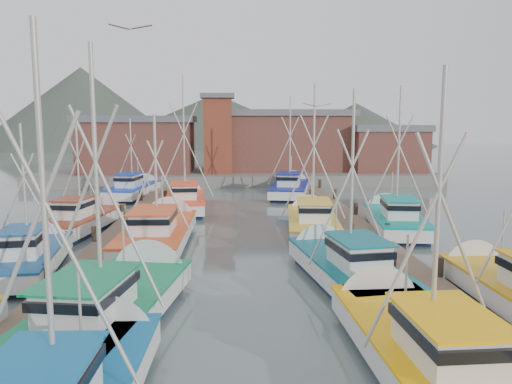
{
  "coord_description": "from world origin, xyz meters",
  "views": [
    {
      "loc": [
        -0.65,
        -21.62,
        6.78
      ],
      "look_at": [
        0.86,
        7.87,
        2.6
      ],
      "focal_mm": 35.0,
      "sensor_mm": 36.0,
      "label": 1
    }
  ],
  "objects_px": {
    "boat_1": "(418,346)",
    "boat_12": "(185,200)",
    "boat_4": "(113,306)",
    "lookout_tower": "(218,133)",
    "boat_8": "(160,231)"
  },
  "relations": [
    {
      "from": "boat_1",
      "to": "boat_12",
      "type": "bearing_deg",
      "value": 106.36
    },
    {
      "from": "lookout_tower",
      "to": "boat_12",
      "type": "xyz_separation_m",
      "value": [
        -2.2,
        -15.95,
        -4.86
      ]
    },
    {
      "from": "boat_1",
      "to": "boat_4",
      "type": "xyz_separation_m",
      "value": [
        -9.08,
        3.42,
        0.0
      ]
    },
    {
      "from": "boat_1",
      "to": "boat_4",
      "type": "height_order",
      "value": "boat_4"
    },
    {
      "from": "boat_1",
      "to": "boat_12",
      "type": "height_order",
      "value": "boat_12"
    },
    {
      "from": "boat_8",
      "to": "boat_12",
      "type": "xyz_separation_m",
      "value": [
        0.43,
        11.11,
        0.01
      ]
    },
    {
      "from": "boat_8",
      "to": "boat_12",
      "type": "height_order",
      "value": "boat_12"
    },
    {
      "from": "lookout_tower",
      "to": "boat_8",
      "type": "height_order",
      "value": "lookout_tower"
    },
    {
      "from": "lookout_tower",
      "to": "boat_1",
      "type": "relative_size",
      "value": 0.87
    },
    {
      "from": "boat_4",
      "to": "boat_1",
      "type": "bearing_deg",
      "value": -11.14
    },
    {
      "from": "boat_4",
      "to": "boat_8",
      "type": "xyz_separation_m",
      "value": [
        -0.02,
        11.43,
        -0.01
      ]
    },
    {
      "from": "boat_1",
      "to": "boat_4",
      "type": "distance_m",
      "value": 9.7
    },
    {
      "from": "lookout_tower",
      "to": "boat_1",
      "type": "distance_m",
      "value": 42.69
    },
    {
      "from": "lookout_tower",
      "to": "boat_12",
      "type": "relative_size",
      "value": 0.77
    },
    {
      "from": "boat_1",
      "to": "boat_8",
      "type": "bearing_deg",
      "value": 119.4
    }
  ]
}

